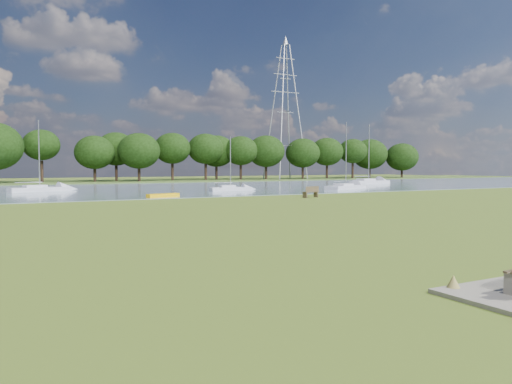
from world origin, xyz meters
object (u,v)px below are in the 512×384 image
riverbank_bench (311,192)px  kayak (163,195)px  pylon (285,90)px  sailboat_5 (39,188)px  sailboat_6 (345,186)px  sailboat_2 (368,181)px  sailboat_3 (230,187)px

riverbank_bench → kayak: (-11.96, 6.61, -0.32)m
pylon → sailboat_5: size_ratio=3.79×
sailboat_5 → sailboat_6: size_ratio=0.95×
sailboat_5 → sailboat_6: bearing=-33.4°
kayak → sailboat_6: 25.58m
sailboat_2 → sailboat_6: sailboat_2 is taller
sailboat_3 → sailboat_6: (14.75, -2.51, 0.01)m
kayak → sailboat_2: 41.64m
sailboat_6 → sailboat_2: bearing=18.8°
pylon → sailboat_5: (-50.90, -30.09, -18.45)m
sailboat_5 → sailboat_3: bearing=-39.2°
pylon → sailboat_6: bearing=-112.0°
kayak → sailboat_5: (-9.16, 15.91, 0.28)m
pylon → sailboat_5: 61.95m
riverbank_bench → pylon: pylon is taller
riverbank_bench → sailboat_3: (-1.60, 13.98, -0.08)m
sailboat_2 → kayak: bearing=-163.8°
sailboat_3 → sailboat_5: 21.31m
kayak → sailboat_6: size_ratio=0.38×
sailboat_2 → sailboat_6: bearing=-146.7°
riverbank_bench → sailboat_2: (26.51, 22.54, 0.05)m
riverbank_bench → pylon: size_ratio=0.06×
riverbank_bench → sailboat_3: sailboat_3 is taller
sailboat_2 → sailboat_3: (-28.11, -8.56, -0.12)m
sailboat_3 → sailboat_6: sailboat_6 is taller
pylon → sailboat_5: pylon is taller
sailboat_5 → riverbank_bench: bearing=-62.4°
riverbank_bench → pylon: bearing=48.4°
sailboat_5 → sailboat_6: sailboat_6 is taller
kayak → sailboat_5: 18.36m
kayak → pylon: 64.88m
sailboat_3 → sailboat_5: bearing=160.0°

